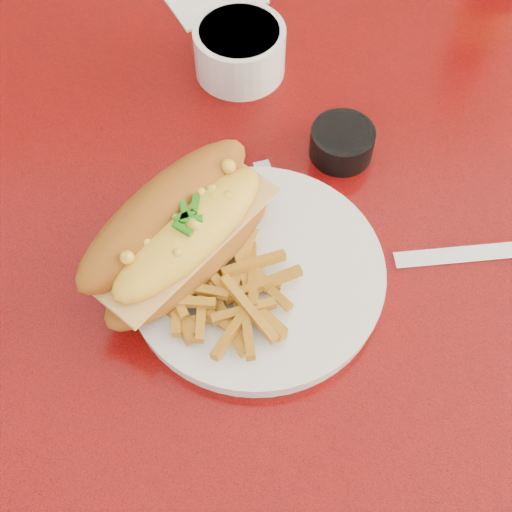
{
  "coord_description": "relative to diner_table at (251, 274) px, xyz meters",
  "views": [
    {
      "loc": [
        -0.02,
        -0.43,
        1.35
      ],
      "look_at": [
        0.0,
        -0.1,
        0.81
      ],
      "focal_mm": 50.0,
      "sensor_mm": 36.0,
      "label": 1
    }
  ],
  "objects": [
    {
      "name": "ground",
      "position": [
        0.0,
        0.0,
        -0.61
      ],
      "size": [
        8.0,
        8.0,
        0.0
      ],
      "primitive_type": "plane",
      "color": "beige",
      "rests_on": "ground"
    },
    {
      "name": "diner_table",
      "position": [
        0.0,
        0.0,
        0.0
      ],
      "size": [
        1.23,
        0.83,
        0.77
      ],
      "color": "red",
      "rests_on": "ground"
    },
    {
      "name": "booth_bench_far",
      "position": [
        0.0,
        0.81,
        -0.32
      ],
      "size": [
        1.2,
        0.51,
        0.9
      ],
      "color": "#A70B18",
      "rests_on": "ground"
    },
    {
      "name": "dinner_plate",
      "position": [
        0.0,
        -0.1,
        0.17
      ],
      "size": [
        0.26,
        0.26,
        0.02
      ],
      "rotation": [
        0.0,
        0.0,
        -0.08
      ],
      "color": "white",
      "rests_on": "diner_table"
    },
    {
      "name": "mac_hoagie",
      "position": [
        -0.06,
        -0.08,
        0.22
      ],
      "size": [
        0.21,
        0.22,
        0.09
      ],
      "rotation": [
        0.0,
        0.0,
        0.81
      ],
      "color": "#9C5719",
      "rests_on": "dinner_plate"
    },
    {
      "name": "fries_pile",
      "position": [
        -0.04,
        -0.12,
        0.19
      ],
      "size": [
        0.14,
        0.14,
        0.03
      ],
      "primitive_type": null,
      "rotation": [
        0.0,
        0.0,
        -0.43
      ],
      "color": "gold",
      "rests_on": "dinner_plate"
    },
    {
      "name": "fork",
      "position": [
        0.03,
        -0.03,
        0.18
      ],
      "size": [
        0.04,
        0.13,
        0.0
      ],
      "rotation": [
        0.0,
        0.0,
        1.8
      ],
      "color": "#BABBBF",
      "rests_on": "dinner_plate"
    },
    {
      "name": "gravy_ramekin",
      "position": [
        -0.0,
        0.18,
        0.19
      ],
      "size": [
        0.12,
        0.12,
        0.06
      ],
      "rotation": [
        0.0,
        0.0,
        0.23
      ],
      "color": "white",
      "rests_on": "diner_table"
    },
    {
      "name": "sauce_cup_right",
      "position": [
        0.1,
        0.05,
        0.18
      ],
      "size": [
        0.09,
        0.09,
        0.03
      ],
      "rotation": [
        0.0,
        0.0,
        -0.42
      ],
      "color": "black",
      "rests_on": "diner_table"
    }
  ]
}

